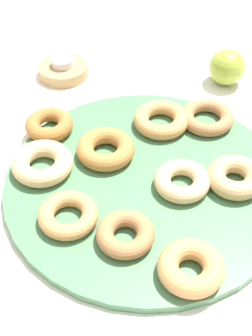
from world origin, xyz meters
The scene contains 15 objects.
ground_plane centered at (0.00, 0.00, 0.00)m, with size 2.40×2.40×0.00m, color white.
donut_plate centered at (0.00, 0.00, 0.01)m, with size 0.42×0.42×0.01m, color #4C7F56.
donut_0 centered at (0.11, -0.13, 0.02)m, with size 0.09×0.09×0.02m, color #B27547.
donut_1 centered at (-0.02, -0.05, 0.03)m, with size 0.08×0.08×0.02m, color #EABC84.
donut_2 centered at (-0.10, 0.05, 0.03)m, with size 0.08×0.08×0.02m, color #B27547.
donut_3 centered at (-0.17, -0.02, 0.03)m, with size 0.08×0.08×0.03m, color tan.
donut_4 centered at (-0.03, -0.13, 0.03)m, with size 0.08×0.08×0.03m, color tan.
donut_5 centered at (0.05, 0.15, 0.03)m, with size 0.09×0.09×0.03m, color #EABC84.
donut_6 centered at (-0.06, 0.12, 0.02)m, with size 0.08×0.08×0.02m, color tan.
donut_7 centered at (0.14, 0.13, 0.03)m, with size 0.08×0.08×0.02m, color #AD6B33.
donut_8 centered at (0.12, -0.05, 0.03)m, with size 0.09×0.09×0.02m, color tan.
donut_9 centered at (0.06, 0.05, 0.03)m, with size 0.09×0.09×0.03m, color #BC7A3D.
candle_holder centered at (0.31, 0.10, 0.01)m, with size 0.09×0.09×0.02m, color tan.
tealight centered at (0.31, 0.10, 0.03)m, with size 0.04×0.04×0.01m, color silver.
apple centered at (0.24, -0.20, 0.03)m, with size 0.07×0.07×0.07m, color #93AD38.
Camera 1 is at (-0.49, 0.11, 0.54)m, focal length 52.66 mm.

